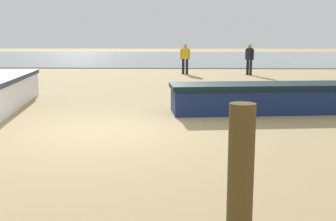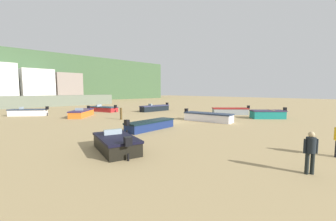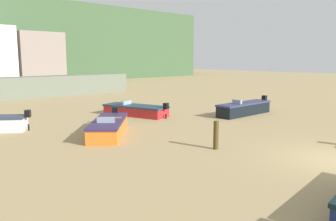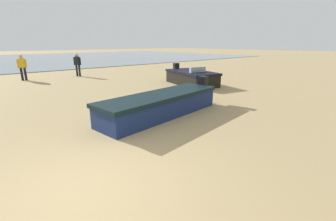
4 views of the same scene
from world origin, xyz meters
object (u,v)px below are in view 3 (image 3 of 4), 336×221
Objects in this scene: boat_red_3 at (136,110)px; mooring_post_near_water at (216,135)px; boat_orange_7 at (109,127)px; boat_black_4 at (244,108)px.

boat_red_3 is 3.96× the size of mooring_post_near_water.
boat_orange_7 is 3.57× the size of mooring_post_near_water.
mooring_post_near_water is (1.95, -5.60, 0.22)m from boat_orange_7.
boat_orange_7 is at bearing 109.22° from mooring_post_near_water.
boat_black_4 is at bearing -57.22° from boat_red_3.
boat_orange_7 is at bearing 84.48° from boat_black_4.
boat_red_3 is 1.11× the size of boat_orange_7.
boat_orange_7 reaches higher than boat_red_3.
mooring_post_near_water is at bearing -123.43° from boat_red_3.
boat_black_4 is 10.67m from boat_orange_7.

